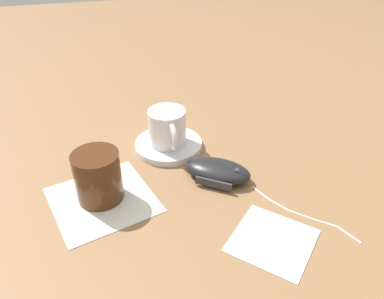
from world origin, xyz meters
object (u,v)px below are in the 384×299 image
saucer (169,145)px  computer_mouse (219,172)px  drinking_glass (98,178)px  coffee_cup (168,128)px

saucer → computer_mouse: bearing=-62.4°
computer_mouse → drinking_glass: (-0.21, 0.00, 0.03)m
coffee_cup → computer_mouse: (0.07, -0.12, -0.03)m
computer_mouse → saucer: bearing=117.6°
drinking_glass → computer_mouse: bearing=-0.1°
saucer → computer_mouse: computer_mouse is taller
coffee_cup → drinking_glass: drinking_glass is taller
computer_mouse → drinking_glass: size_ratio=1.58×
saucer → coffee_cup: (-0.00, -0.00, 0.04)m
coffee_cup → computer_mouse: size_ratio=0.78×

